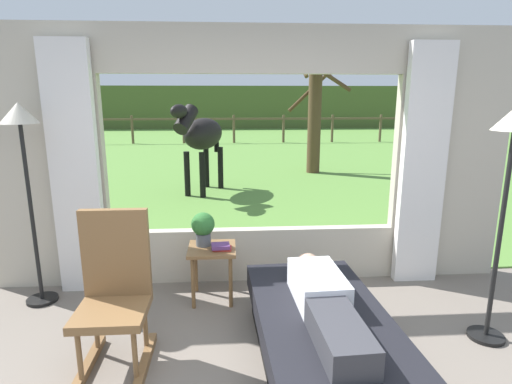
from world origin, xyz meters
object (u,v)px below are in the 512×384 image
(side_table, at_px, (212,257))
(recliner_sofa, at_px, (321,335))
(reclining_person, at_px, (324,300))
(floor_lamp_left, at_px, (23,144))
(pasture_tree, at_px, (314,111))
(rocking_chair, at_px, (115,291))
(potted_plant, at_px, (203,227))
(book_stack, at_px, (221,247))
(horse, at_px, (202,135))
(floor_lamp_right, at_px, (511,155))

(side_table, bearing_deg, recliner_sofa, -51.81)
(side_table, bearing_deg, reclining_person, -53.13)
(floor_lamp_left, height_order, pasture_tree, pasture_tree)
(rocking_chair, distance_m, pasture_tree, 7.93)
(potted_plant, bearing_deg, book_stack, -36.87)
(recliner_sofa, xyz_separation_m, floor_lamp_left, (-2.42, 1.09, 1.27))
(reclining_person, xyz_separation_m, rocking_chair, (-1.46, 0.18, 0.02))
(side_table, height_order, pasture_tree, pasture_tree)
(reclining_person, relative_size, horse, 0.80)
(recliner_sofa, bearing_deg, reclining_person, -92.84)
(book_stack, distance_m, floor_lamp_left, 1.95)
(reclining_person, relative_size, book_stack, 7.58)
(reclining_person, xyz_separation_m, horse, (-1.15, 5.46, 0.63))
(side_table, bearing_deg, floor_lamp_left, 177.85)
(horse, bearing_deg, reclining_person, 124.64)
(potted_plant, bearing_deg, floor_lamp_left, 179.98)
(recliner_sofa, relative_size, rocking_chair, 1.56)
(floor_lamp_left, distance_m, pasture_tree, 7.43)
(rocking_chair, bearing_deg, horse, 86.53)
(horse, bearing_deg, rocking_chair, 109.33)
(reclining_person, relative_size, pasture_tree, 0.43)
(reclining_person, distance_m, book_stack, 1.24)
(horse, bearing_deg, side_table, 117.18)
(potted_plant, distance_m, book_stack, 0.26)
(rocking_chair, height_order, floor_lamp_left, floor_lamp_left)
(floor_lamp_right, distance_m, pasture_tree, 7.22)
(reclining_person, xyz_separation_m, potted_plant, (-0.89, 1.14, 0.18))
(book_stack, xyz_separation_m, floor_lamp_right, (2.12, -0.74, 0.93))
(reclining_person, height_order, floor_lamp_left, floor_lamp_left)
(recliner_sofa, bearing_deg, horse, 99.13)
(recliner_sofa, xyz_separation_m, floor_lamp_right, (1.40, 0.22, 1.26))
(pasture_tree, bearing_deg, recliner_sofa, -100.94)
(floor_lamp_right, bearing_deg, reclining_person, -169.16)
(recliner_sofa, relative_size, pasture_tree, 0.52)
(reclining_person, xyz_separation_m, book_stack, (-0.72, 1.01, 0.03))
(floor_lamp_right, relative_size, horse, 1.03)
(floor_lamp_right, bearing_deg, pasture_tree, 89.71)
(recliner_sofa, distance_m, floor_lamp_left, 2.95)
(reclining_person, bearing_deg, horse, 99.03)
(floor_lamp_right, bearing_deg, book_stack, 160.67)
(rocking_chair, relative_size, side_table, 2.15)
(reclining_person, distance_m, pasture_tree, 7.69)
(floor_lamp_right, bearing_deg, recliner_sofa, -171.15)
(potted_plant, height_order, floor_lamp_left, floor_lamp_left)
(recliner_sofa, relative_size, side_table, 3.35)
(horse, height_order, pasture_tree, pasture_tree)
(floor_lamp_left, height_order, floor_lamp_right, floor_lamp_left)
(floor_lamp_left, distance_m, floor_lamp_right, 3.92)
(potted_plant, xyz_separation_m, pasture_tree, (2.33, 6.35, 0.83))
(rocking_chair, height_order, pasture_tree, pasture_tree)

